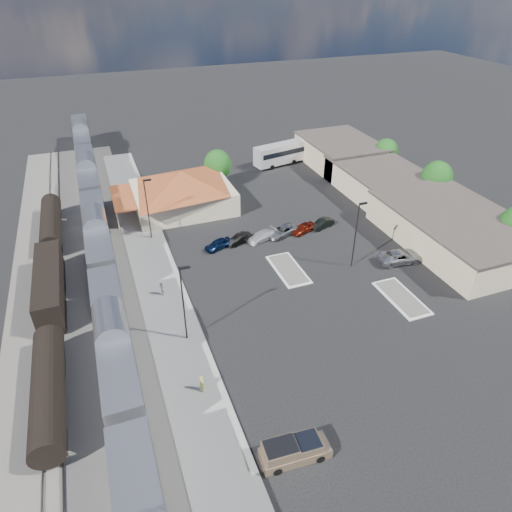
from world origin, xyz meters
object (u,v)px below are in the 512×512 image
object	(u,v)px
pickup_truck	(295,450)
suv	(400,257)
station_depot	(182,190)
coach_bus	(285,152)

from	to	relation	value
pickup_truck	suv	distance (m)	32.17
station_depot	pickup_truck	bearing A→B (deg)	-91.94
station_depot	pickup_truck	world-z (taller)	station_depot
coach_bus	station_depot	bearing A→B (deg)	105.95
suv	coach_bus	world-z (taller)	coach_bus
station_depot	suv	xyz separation A→B (m)	(22.92, -25.32, -2.32)
suv	station_depot	bearing A→B (deg)	47.99
station_depot	pickup_truck	size ratio (longest dim) A/B	3.26
suv	coach_bus	size ratio (longest dim) A/B	0.45
station_depot	coach_bus	xyz separation A→B (m)	(22.73, 12.00, -0.78)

